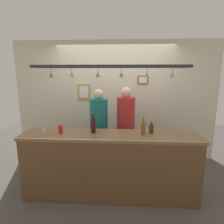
% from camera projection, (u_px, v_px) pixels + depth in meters
% --- Properties ---
extents(ground_plane, '(8.00, 8.00, 0.00)m').
position_uv_depth(ground_plane, '(112.00, 182.00, 3.45)').
color(ground_plane, '#4C4742').
extents(back_wall, '(4.40, 0.06, 2.60)m').
position_uv_depth(back_wall, '(115.00, 101.00, 4.26)').
color(back_wall, beige).
rests_on(back_wall, ground_plane).
extents(bar_counter, '(2.70, 0.55, 1.02)m').
position_uv_depth(bar_counter, '(109.00, 159.00, 2.82)').
color(bar_counter, brown).
rests_on(bar_counter, ground_plane).
extents(overhead_glass_rack, '(2.20, 0.36, 0.04)m').
position_uv_depth(overhead_glass_rack, '(110.00, 66.00, 2.74)').
color(overhead_glass_rack, black).
extents(hanging_wineglass_far_left, '(0.07, 0.07, 0.13)m').
position_uv_depth(hanging_wineglass_far_left, '(51.00, 74.00, 2.83)').
color(hanging_wineglass_far_left, silver).
rests_on(hanging_wineglass_far_left, overhead_glass_rack).
extents(hanging_wineglass_left, '(0.07, 0.07, 0.13)m').
position_uv_depth(hanging_wineglass_left, '(72.00, 74.00, 2.74)').
color(hanging_wineglass_left, silver).
rests_on(hanging_wineglass_left, overhead_glass_rack).
extents(hanging_wineglass_center_left, '(0.07, 0.07, 0.13)m').
position_uv_depth(hanging_wineglass_center_left, '(98.00, 74.00, 2.77)').
color(hanging_wineglass_center_left, silver).
rests_on(hanging_wineglass_center_left, overhead_glass_rack).
extents(hanging_wineglass_center, '(0.07, 0.07, 0.13)m').
position_uv_depth(hanging_wineglass_center, '(121.00, 74.00, 2.73)').
color(hanging_wineglass_center, silver).
rests_on(hanging_wineglass_center, overhead_glass_rack).
extents(hanging_wineglass_center_right, '(0.07, 0.07, 0.13)m').
position_uv_depth(hanging_wineglass_center_right, '(147.00, 74.00, 2.69)').
color(hanging_wineglass_center_right, silver).
rests_on(hanging_wineglass_center_right, overhead_glass_rack).
extents(hanging_wineglass_right, '(0.07, 0.07, 0.13)m').
position_uv_depth(hanging_wineglass_right, '(173.00, 75.00, 2.65)').
color(hanging_wineglass_right, silver).
rests_on(hanging_wineglass_right, overhead_glass_rack).
extents(person_middle_teal_shirt, '(0.34, 0.34, 1.63)m').
position_uv_depth(person_middle_teal_shirt, '(99.00, 123.00, 3.68)').
color(person_middle_teal_shirt, '#2D334C').
rests_on(person_middle_teal_shirt, ground_plane).
extents(person_right_red_shirt, '(0.34, 0.34, 1.67)m').
position_uv_depth(person_right_red_shirt, '(126.00, 122.00, 3.64)').
color(person_right_red_shirt, '#2D334C').
rests_on(person_right_red_shirt, ground_plane).
extents(bottle_wine_dark_red, '(0.08, 0.08, 0.30)m').
position_uv_depth(bottle_wine_dark_red, '(93.00, 125.00, 2.94)').
color(bottle_wine_dark_red, '#380F19').
rests_on(bottle_wine_dark_red, bar_counter).
extents(bottle_beer_brown_stubby, '(0.07, 0.07, 0.18)m').
position_uv_depth(bottle_beer_brown_stubby, '(151.00, 129.00, 2.93)').
color(bottle_beer_brown_stubby, '#512D14').
rests_on(bottle_beer_brown_stubby, bar_counter).
extents(bottle_beer_amber_tall, '(0.06, 0.06, 0.26)m').
position_uv_depth(bottle_beer_amber_tall, '(143.00, 128.00, 2.87)').
color(bottle_beer_amber_tall, brown).
rests_on(bottle_beer_amber_tall, bar_counter).
extents(drink_can, '(0.07, 0.07, 0.12)m').
position_uv_depth(drink_can, '(61.00, 129.00, 2.94)').
color(drink_can, red).
rests_on(drink_can, bar_counter).
extents(cupcake, '(0.06, 0.06, 0.08)m').
position_uv_depth(cupcake, '(44.00, 130.00, 2.97)').
color(cupcake, beige).
rests_on(cupcake, bar_counter).
extents(picture_frame_upper_small, '(0.22, 0.02, 0.18)m').
position_uv_depth(picture_frame_upper_small, '(143.00, 80.00, 4.08)').
color(picture_frame_upper_small, brown).
rests_on(picture_frame_upper_small, back_wall).
extents(picture_frame_caricature, '(0.26, 0.02, 0.34)m').
position_uv_depth(picture_frame_caricature, '(84.00, 92.00, 4.22)').
color(picture_frame_caricature, '#B29338').
rests_on(picture_frame_caricature, back_wall).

